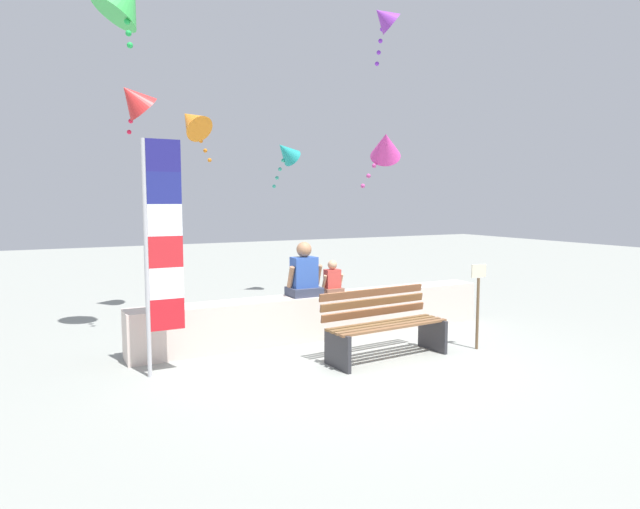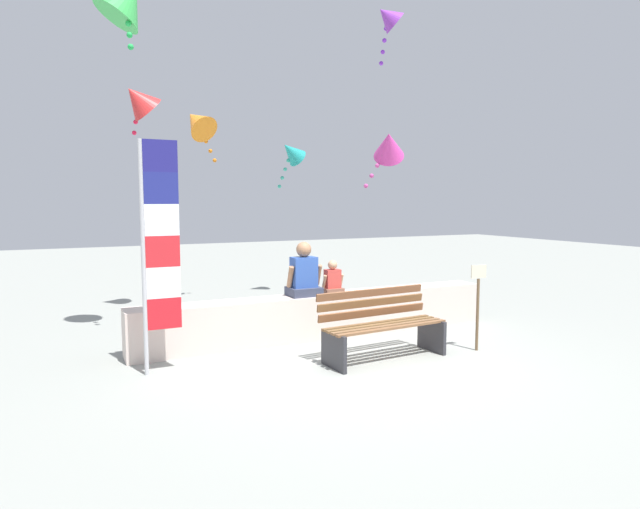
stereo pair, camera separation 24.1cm
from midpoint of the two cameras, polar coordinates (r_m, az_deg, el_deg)
ground_plane at (r=7.15m, az=5.70°, el=-10.99°), size 40.00×40.00×0.00m
seawall_ledge at (r=8.13m, az=1.03°, el=-6.52°), size 5.65×0.47×0.66m
park_bench at (r=7.12m, az=7.53°, el=-7.56°), size 1.72×0.72×0.88m
person_adult at (r=7.89m, az=-0.85°, el=-2.17°), size 0.52×0.38×0.80m
person_child at (r=8.12m, az=2.19°, el=-2.77°), size 0.33×0.24×0.51m
flag_banner at (r=6.50m, az=-16.00°, el=1.13°), size 0.45×0.05×2.75m
kite_red at (r=10.19m, az=-18.07°, el=15.37°), size 0.85×0.72×0.96m
kite_magenta at (r=9.80m, az=8.02°, el=11.42°), size 0.87×0.93×1.13m
kite_green at (r=8.66m, az=-19.09°, el=24.08°), size 0.89×0.79×1.18m
kite_purple at (r=10.62m, az=7.91°, el=23.70°), size 0.68×0.73×1.06m
kite_teal at (r=11.52m, az=-2.49°, el=10.81°), size 0.72×0.72×1.06m
kite_orange at (r=10.97m, az=-12.30°, el=13.59°), size 0.82×0.95×1.16m
sign_post at (r=7.69m, az=17.30°, el=-4.60°), size 0.24×0.04×1.18m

